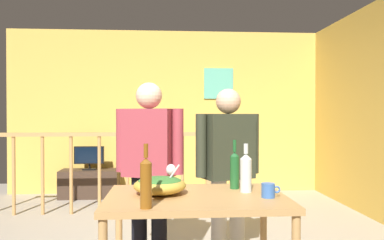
{
  "coord_description": "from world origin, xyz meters",
  "views": [
    {
      "loc": [
        -0.02,
        -3.27,
        1.3
      ],
      "look_at": [
        0.17,
        -0.45,
        1.26
      ],
      "focal_mm": 35.88,
      "sensor_mm": 36.0,
      "label": 1
    }
  ],
  "objects_px": {
    "framed_picture": "(219,83)",
    "wine_glass": "(171,171)",
    "flat_screen_tv": "(89,156)",
    "person_standing_left": "(149,160)",
    "serving_table": "(196,209)",
    "mug_blue": "(269,190)",
    "wine_bottle_amber": "(146,182)",
    "wine_bottle_clear": "(246,172)",
    "person_standing_right": "(228,163)",
    "wine_bottle_green": "(235,169)",
    "stair_railing": "(131,163)",
    "salad_bowl": "(160,184)",
    "tv_console": "(90,183)"
  },
  "relations": [
    {
      "from": "framed_picture",
      "to": "wine_glass",
      "type": "relative_size",
      "value": 3.21
    },
    {
      "from": "flat_screen_tv",
      "to": "person_standing_left",
      "type": "distance_m",
      "value": 3.09
    },
    {
      "from": "serving_table",
      "to": "framed_picture",
      "type": "bearing_deg",
      "value": 79.99
    },
    {
      "from": "serving_table",
      "to": "mug_blue",
      "type": "xyz_separation_m",
      "value": [
        0.45,
        -0.1,
        0.13
      ]
    },
    {
      "from": "flat_screen_tv",
      "to": "serving_table",
      "type": "xyz_separation_m",
      "value": [
        1.39,
        -3.63,
        0.04
      ]
    },
    {
      "from": "wine_bottle_amber",
      "to": "framed_picture",
      "type": "bearing_deg",
      "value": 76.82
    },
    {
      "from": "wine_bottle_clear",
      "to": "person_standing_right",
      "type": "bearing_deg",
      "value": 90.83
    },
    {
      "from": "wine_bottle_green",
      "to": "person_standing_right",
      "type": "bearing_deg",
      "value": 85.29
    },
    {
      "from": "stair_railing",
      "to": "person_standing_left",
      "type": "xyz_separation_m",
      "value": [
        0.32,
        -1.9,
        0.26
      ]
    },
    {
      "from": "stair_railing",
      "to": "wine_bottle_amber",
      "type": "bearing_deg",
      "value": -83.38
    },
    {
      "from": "flat_screen_tv",
      "to": "salad_bowl",
      "type": "xyz_separation_m",
      "value": [
        1.15,
        -3.59,
        0.19
      ]
    },
    {
      "from": "tv_console",
      "to": "wine_bottle_green",
      "type": "relative_size",
      "value": 2.63
    },
    {
      "from": "stair_railing",
      "to": "mug_blue",
      "type": "xyz_separation_m",
      "value": [
        1.1,
        -2.74,
        0.16
      ]
    },
    {
      "from": "framed_picture",
      "to": "tv_console",
      "type": "relative_size",
      "value": 0.57
    },
    {
      "from": "wine_glass",
      "to": "wine_bottle_amber",
      "type": "relative_size",
      "value": 0.44
    },
    {
      "from": "salad_bowl",
      "to": "wine_bottle_amber",
      "type": "xyz_separation_m",
      "value": [
        -0.07,
        -0.37,
        0.08
      ]
    },
    {
      "from": "framed_picture",
      "to": "tv_console",
      "type": "bearing_deg",
      "value": -172.08
    },
    {
      "from": "salad_bowl",
      "to": "mug_blue",
      "type": "height_order",
      "value": "salad_bowl"
    },
    {
      "from": "wine_bottle_clear",
      "to": "wine_bottle_green",
      "type": "xyz_separation_m",
      "value": [
        -0.05,
        0.12,
        0.0
      ]
    },
    {
      "from": "framed_picture",
      "to": "wine_bottle_clear",
      "type": "bearing_deg",
      "value": -95.26
    },
    {
      "from": "framed_picture",
      "to": "wine_glass",
      "type": "height_order",
      "value": "framed_picture"
    },
    {
      "from": "serving_table",
      "to": "person_standing_right",
      "type": "relative_size",
      "value": 0.76
    },
    {
      "from": "serving_table",
      "to": "flat_screen_tv",
      "type": "bearing_deg",
      "value": 110.89
    },
    {
      "from": "stair_railing",
      "to": "mug_blue",
      "type": "relative_size",
      "value": 24.89
    },
    {
      "from": "flat_screen_tv",
      "to": "framed_picture",
      "type": "bearing_deg",
      "value": 8.74
    },
    {
      "from": "serving_table",
      "to": "wine_bottle_green",
      "type": "height_order",
      "value": "wine_bottle_green"
    },
    {
      "from": "wine_glass",
      "to": "wine_bottle_green",
      "type": "bearing_deg",
      "value": -15.69
    },
    {
      "from": "mug_blue",
      "to": "person_standing_right",
      "type": "height_order",
      "value": "person_standing_right"
    },
    {
      "from": "flat_screen_tv",
      "to": "mug_blue",
      "type": "distance_m",
      "value": 4.16
    },
    {
      "from": "wine_bottle_green",
      "to": "serving_table",
      "type": "bearing_deg",
      "value": -144.98
    },
    {
      "from": "stair_railing",
      "to": "person_standing_left",
      "type": "bearing_deg",
      "value": -80.54
    },
    {
      "from": "wine_glass",
      "to": "mug_blue",
      "type": "relative_size",
      "value": 1.32
    },
    {
      "from": "serving_table",
      "to": "mug_blue",
      "type": "bearing_deg",
      "value": -12.35
    },
    {
      "from": "flat_screen_tv",
      "to": "person_standing_right",
      "type": "distance_m",
      "value": 3.37
    },
    {
      "from": "flat_screen_tv",
      "to": "wine_glass",
      "type": "xyz_separation_m",
      "value": [
        1.23,
        -3.31,
        0.24
      ]
    },
    {
      "from": "person_standing_left",
      "to": "wine_bottle_amber",
      "type": "bearing_deg",
      "value": 112.83
    },
    {
      "from": "flat_screen_tv",
      "to": "wine_bottle_clear",
      "type": "height_order",
      "value": "wine_bottle_clear"
    },
    {
      "from": "wine_glass",
      "to": "stair_railing",
      "type": "bearing_deg",
      "value": 102.01
    },
    {
      "from": "tv_console",
      "to": "person_standing_left",
      "type": "relative_size",
      "value": 0.57
    },
    {
      "from": "flat_screen_tv",
      "to": "stair_railing",
      "type": "bearing_deg",
      "value": -53.37
    },
    {
      "from": "wine_bottle_green",
      "to": "mug_blue",
      "type": "height_order",
      "value": "wine_bottle_green"
    },
    {
      "from": "salad_bowl",
      "to": "wine_bottle_amber",
      "type": "relative_size",
      "value": 0.96
    },
    {
      "from": "framed_picture",
      "to": "salad_bowl",
      "type": "relative_size",
      "value": 1.49
    },
    {
      "from": "person_standing_left",
      "to": "person_standing_right",
      "type": "relative_size",
      "value": 1.03
    },
    {
      "from": "tv_console",
      "to": "wine_glass",
      "type": "height_order",
      "value": "wine_glass"
    },
    {
      "from": "flat_screen_tv",
      "to": "mug_blue",
      "type": "bearing_deg",
      "value": -63.82
    },
    {
      "from": "flat_screen_tv",
      "to": "wine_bottle_amber",
      "type": "relative_size",
      "value": 1.27
    },
    {
      "from": "salad_bowl",
      "to": "wine_bottle_green",
      "type": "relative_size",
      "value": 1.0
    },
    {
      "from": "person_standing_left",
      "to": "stair_railing",
      "type": "bearing_deg",
      "value": -59.2
    },
    {
      "from": "person_standing_left",
      "to": "wine_bottle_clear",
      "type": "bearing_deg",
      "value": 156.73
    }
  ]
}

